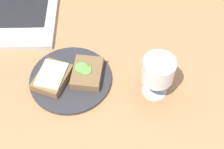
# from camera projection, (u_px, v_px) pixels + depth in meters

# --- Properties ---
(wooden_table) EXTENTS (1.40, 1.40, 0.03)m
(wooden_table) POSITION_uv_depth(u_px,v_px,m) (93.00, 74.00, 0.89)
(wooden_table) COLOR #B27F51
(wooden_table) RESTS_ON ground
(plate) EXTENTS (0.22, 0.22, 0.01)m
(plate) POSITION_uv_depth(u_px,v_px,m) (71.00, 79.00, 0.85)
(plate) COLOR #333338
(plate) RESTS_ON wooden_table
(sandwich_with_cheese) EXTENTS (0.11, 0.12, 0.03)m
(sandwich_with_cheese) POSITION_uv_depth(u_px,v_px,m) (52.00, 77.00, 0.83)
(sandwich_with_cheese) COLOR brown
(sandwich_with_cheese) RESTS_ON plate
(sandwich_with_cucumber) EXTENTS (0.09, 0.11, 0.03)m
(sandwich_with_cucumber) POSITION_uv_depth(u_px,v_px,m) (87.00, 73.00, 0.84)
(sandwich_with_cucumber) COLOR brown
(sandwich_with_cucumber) RESTS_ON plate
(wine_glass) EXTENTS (0.08, 0.08, 0.12)m
(wine_glass) POSITION_uv_depth(u_px,v_px,m) (158.00, 72.00, 0.77)
(wine_glass) COLOR white
(wine_glass) RESTS_ON wooden_table
(laptop) EXTENTS (0.34, 0.29, 0.22)m
(laptop) POSITION_uv_depth(u_px,v_px,m) (2.00, 1.00, 0.99)
(laptop) COLOR silver
(laptop) RESTS_ON wooden_table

